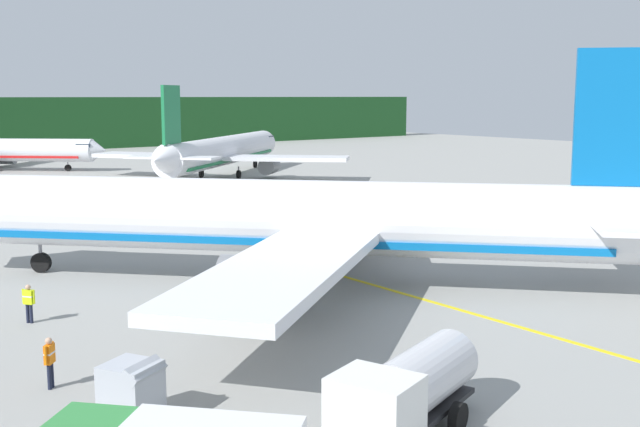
% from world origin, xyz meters
% --- Properties ---
extents(ground, '(240.00, 320.00, 0.20)m').
position_xyz_m(ground, '(0.00, 48.00, -0.10)').
color(ground, '#999993').
extents(airliner_foreground, '(31.23, 33.07, 11.90)m').
position_xyz_m(airliner_foreground, '(-2.04, 24.43, 3.39)').
color(airliner_foreground, white).
rests_on(airliner_foreground, ground).
extents(airliner_mid_apron, '(31.04, 27.01, 10.73)m').
position_xyz_m(airliner_mid_apron, '(22.00, 72.14, 3.06)').
color(airliner_mid_apron, white).
rests_on(airliner_mid_apron, ground).
extents(service_truck_fuel, '(6.23, 3.77, 2.40)m').
position_xyz_m(service_truck_fuel, '(-10.29, 7.51, 1.40)').
color(service_truck_fuel, white).
rests_on(service_truck_fuel, ground).
extents(cargo_container_mid, '(2.26, 2.26, 1.93)m').
position_xyz_m(cargo_container_mid, '(-16.04, 13.33, 0.91)').
color(cargo_container_mid, '#333338').
rests_on(cargo_container_mid, ground).
extents(crew_marshaller, '(0.45, 0.53, 1.69)m').
position_xyz_m(crew_marshaller, '(-15.25, 25.54, 1.00)').
color(crew_marshaller, '#191E33').
rests_on(crew_marshaller, ground).
extents(crew_loader_left, '(0.48, 0.49, 1.76)m').
position_xyz_m(crew_loader_left, '(-17.09, 17.47, 1.04)').
color(crew_loader_left, '#191E33').
rests_on(crew_loader_left, ground).
extents(apron_guide_line, '(0.30, 60.00, 0.01)m').
position_xyz_m(apron_guide_line, '(0.89, 19.85, 0.01)').
color(apron_guide_line, yellow).
rests_on(apron_guide_line, ground).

